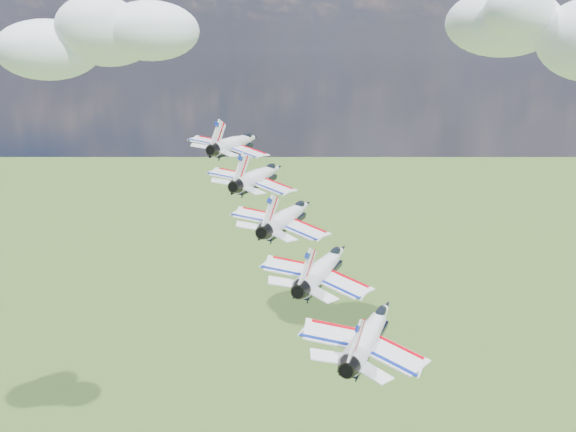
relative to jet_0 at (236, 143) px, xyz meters
The scene contains 7 objects.
cloud_left 64.57m from the jet_0, 148.05° to the left, with size 40.75×32.02×16.01m, color white.
cloud_far 179.71m from the jet_0, 80.79° to the left, with size 70.28×55.22×27.61m, color white.
jet_0 is the anchor object (origin of this frame).
jet_1 11.60m from the jet_0, 41.35° to the right, with size 11.87×17.57×5.25m, color silver, non-canonical shape.
jet_2 23.20m from the jet_0, 41.35° to the right, with size 11.87×17.57×5.25m, color white, non-canonical shape.
jet_3 34.80m from the jet_0, 41.35° to the right, with size 11.87×17.57×5.25m, color white, non-canonical shape.
jet_4 46.40m from the jet_0, 41.35° to the right, with size 11.87×17.57×5.25m, color silver, non-canonical shape.
Camera 1 is at (19.26, -69.56, 162.16)m, focal length 40.00 mm.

